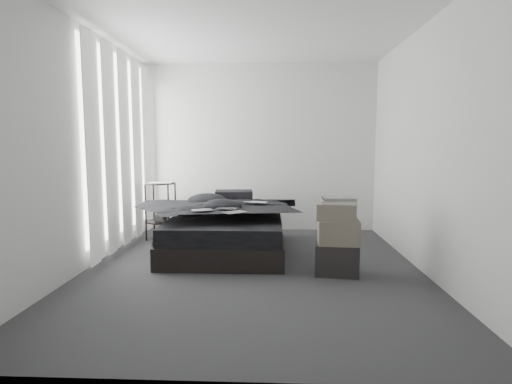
{
  "coord_description": "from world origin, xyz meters",
  "views": [
    {
      "loc": [
        0.22,
        -4.21,
        1.32
      ],
      "look_at": [
        0.0,
        0.8,
        0.75
      ],
      "focal_mm": 28.0,
      "sensor_mm": 36.0,
      "label": 1
    }
  ],
  "objects_px": {
    "bed": "(227,241)",
    "side_stand": "(161,211)",
    "box_lower": "(337,258)",
    "laptop": "(254,198)"
  },
  "relations": [
    {
      "from": "bed",
      "to": "side_stand",
      "type": "relative_size",
      "value": 2.33
    },
    {
      "from": "side_stand",
      "to": "box_lower",
      "type": "height_order",
      "value": "side_stand"
    },
    {
      "from": "bed",
      "to": "side_stand",
      "type": "height_order",
      "value": "side_stand"
    },
    {
      "from": "laptop",
      "to": "box_lower",
      "type": "distance_m",
      "value": 1.38
    },
    {
      "from": "bed",
      "to": "side_stand",
      "type": "bearing_deg",
      "value": 147.2
    },
    {
      "from": "bed",
      "to": "laptop",
      "type": "distance_m",
      "value": 0.65
    },
    {
      "from": "box_lower",
      "to": "laptop",
      "type": "bearing_deg",
      "value": 134.71
    },
    {
      "from": "laptop",
      "to": "side_stand",
      "type": "xyz_separation_m",
      "value": [
        -1.38,
        0.62,
        -0.28
      ]
    },
    {
      "from": "laptop",
      "to": "side_stand",
      "type": "distance_m",
      "value": 1.54
    },
    {
      "from": "bed",
      "to": "side_stand",
      "type": "distance_m",
      "value": 1.26
    }
  ]
}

